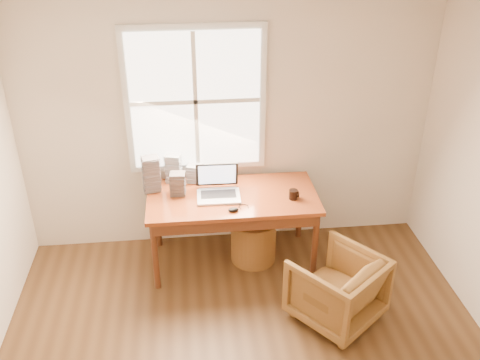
{
  "coord_description": "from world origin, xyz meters",
  "views": [
    {
      "loc": [
        -0.4,
        -2.52,
        3.29
      ],
      "look_at": [
        0.06,
        1.65,
        0.99
      ],
      "focal_mm": 40.0,
      "sensor_mm": 36.0,
      "label": 1
    }
  ],
  "objects_px": {
    "desk": "(232,197)",
    "coffee_mug": "(293,194)",
    "armchair": "(337,288)",
    "cd_stack_a": "(174,168)",
    "laptop": "(218,184)",
    "wicker_stool": "(253,240)"
  },
  "relations": [
    {
      "from": "armchair",
      "to": "coffee_mug",
      "type": "height_order",
      "value": "coffee_mug"
    },
    {
      "from": "desk",
      "to": "coffee_mug",
      "type": "distance_m",
      "value": 0.57
    },
    {
      "from": "armchair",
      "to": "cd_stack_a",
      "type": "xyz_separation_m",
      "value": [
        -1.34,
        1.24,
        0.58
      ]
    },
    {
      "from": "armchair",
      "to": "coffee_mug",
      "type": "distance_m",
      "value": 0.94
    },
    {
      "from": "laptop",
      "to": "cd_stack_a",
      "type": "bearing_deg",
      "value": 138.92
    },
    {
      "from": "laptop",
      "to": "wicker_stool",
      "type": "bearing_deg",
      "value": 6.38
    },
    {
      "from": "laptop",
      "to": "cd_stack_a",
      "type": "relative_size",
      "value": 1.41
    },
    {
      "from": "cd_stack_a",
      "to": "laptop",
      "type": "bearing_deg",
      "value": -42.34
    },
    {
      "from": "coffee_mug",
      "to": "wicker_stool",
      "type": "bearing_deg",
      "value": 178.01
    },
    {
      "from": "coffee_mug",
      "to": "desk",
      "type": "bearing_deg",
      "value": -174.95
    },
    {
      "from": "armchair",
      "to": "desk",
      "type": "bearing_deg",
      "value": -86.78
    },
    {
      "from": "armchair",
      "to": "laptop",
      "type": "distance_m",
      "value": 1.4
    },
    {
      "from": "armchair",
      "to": "coffee_mug",
      "type": "bearing_deg",
      "value": -110.94
    },
    {
      "from": "desk",
      "to": "coffee_mug",
      "type": "relative_size",
      "value": 17.4
    },
    {
      "from": "laptop",
      "to": "armchair",
      "type": "bearing_deg",
      "value": -41.66
    },
    {
      "from": "coffee_mug",
      "to": "armchair",
      "type": "bearing_deg",
      "value": -54.67
    },
    {
      "from": "armchair",
      "to": "cd_stack_a",
      "type": "height_order",
      "value": "cd_stack_a"
    },
    {
      "from": "wicker_stool",
      "to": "laptop",
      "type": "bearing_deg",
      "value": -174.87
    },
    {
      "from": "armchair",
      "to": "cd_stack_a",
      "type": "distance_m",
      "value": 1.92
    },
    {
      "from": "desk",
      "to": "wicker_stool",
      "type": "height_order",
      "value": "desk"
    },
    {
      "from": "armchair",
      "to": "wicker_stool",
      "type": "relative_size",
      "value": 1.53
    },
    {
      "from": "desk",
      "to": "wicker_stool",
      "type": "relative_size",
      "value": 3.6
    }
  ]
}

